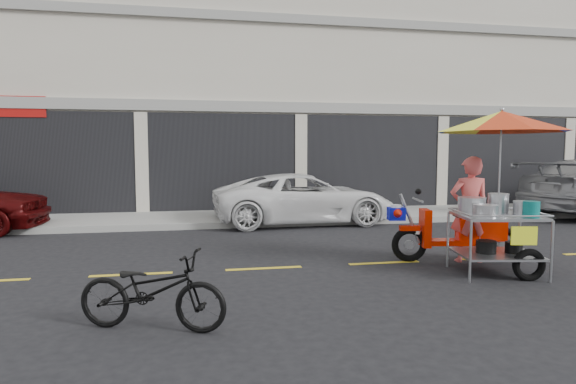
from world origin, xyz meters
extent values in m
plane|color=black|center=(0.00, 0.00, 0.00)|extent=(90.00, 90.00, 0.00)
cube|color=gray|center=(0.00, 5.50, 0.07)|extent=(45.00, 3.00, 0.15)
cube|color=beige|center=(0.00, 10.50, 4.00)|extent=(36.00, 8.00, 8.00)
cube|color=black|center=(0.00, 6.47, 1.45)|extent=(35.28, 0.06, 2.90)
cube|color=gray|center=(0.00, 6.45, 3.10)|extent=(36.00, 0.12, 0.30)
cube|color=gray|center=(0.00, 6.45, 5.60)|extent=(36.00, 0.12, 0.25)
cube|color=gold|center=(0.00, 0.00, 0.00)|extent=(42.00, 0.10, 0.01)
imported|color=white|center=(-0.35, 4.52, 0.64)|extent=(4.66, 2.30, 1.27)
imported|color=black|center=(-3.48, -2.35, 0.41)|extent=(1.67, 1.04, 0.83)
torus|color=black|center=(0.44, 0.01, 0.29)|extent=(0.60, 0.22, 0.59)
torus|color=black|center=(1.97, -0.27, 0.29)|extent=(0.60, 0.22, 0.59)
cylinder|color=#9EA0A5|center=(0.44, 0.01, 0.29)|extent=(0.15, 0.09, 0.14)
cylinder|color=#9EA0A5|center=(1.97, -0.27, 0.29)|extent=(0.15, 0.09, 0.14)
cube|color=red|center=(0.44, 0.01, 0.57)|extent=(0.35, 0.18, 0.08)
cylinder|color=#9EA0A5|center=(0.44, 0.01, 0.72)|extent=(0.38, 0.12, 0.84)
cube|color=red|center=(0.70, -0.03, 0.57)|extent=(0.19, 0.37, 0.62)
cube|color=red|center=(1.16, -0.12, 0.33)|extent=(0.87, 0.44, 0.08)
cube|color=red|center=(1.62, -0.20, 0.57)|extent=(0.81, 0.41, 0.41)
cube|color=black|center=(1.51, -0.18, 0.81)|extent=(0.71, 0.37, 0.10)
cylinder|color=#9EA0A5|center=(0.57, -0.01, 1.04)|extent=(0.14, 0.57, 0.04)
sphere|color=black|center=(0.66, 0.18, 1.16)|extent=(0.10, 0.10, 0.10)
cylinder|color=white|center=(0.57, -0.01, 0.50)|extent=(0.14, 0.14, 0.05)
cube|color=#060C9F|center=(0.22, 0.06, 0.81)|extent=(0.31, 0.27, 0.21)
cylinder|color=white|center=(0.22, 0.06, 0.93)|extent=(0.19, 0.19, 0.05)
cone|color=red|center=(0.19, -0.12, 0.83)|extent=(0.22, 0.26, 0.19)
torus|color=black|center=(1.60, -1.41, 0.23)|extent=(0.49, 0.19, 0.48)
cylinder|color=#9EA0A5|center=(0.72, -1.35, 0.44)|extent=(0.04, 0.04, 0.88)
cylinder|color=#9EA0A5|center=(0.89, -0.44, 0.44)|extent=(0.04, 0.04, 0.88)
cylinder|color=#9EA0A5|center=(1.84, -1.56, 0.44)|extent=(0.04, 0.04, 0.88)
cylinder|color=#9EA0A5|center=(2.01, -0.64, 0.44)|extent=(0.04, 0.04, 0.88)
cube|color=#9EA0A5|center=(1.36, -1.00, 0.31)|extent=(1.29, 1.12, 0.03)
cube|color=#9EA0A5|center=(1.36, -1.00, 0.88)|extent=(1.29, 1.12, 0.04)
cylinder|color=#9EA0A5|center=(1.28, -1.46, 0.94)|extent=(1.12, 0.23, 0.02)
cylinder|color=#9EA0A5|center=(1.45, -0.54, 0.94)|extent=(1.12, 0.23, 0.02)
cylinder|color=#9EA0A5|center=(0.80, -0.89, 0.94)|extent=(0.19, 0.92, 0.02)
cylinder|color=#9EA0A5|center=(1.92, -1.10, 0.94)|extent=(0.19, 0.92, 0.02)
cylinder|color=#9EA0A5|center=(1.45, -0.54, 0.31)|extent=(0.18, 0.77, 0.04)
cylinder|color=#9EA0A5|center=(1.45, -0.54, 0.83)|extent=(0.18, 0.77, 0.04)
cube|color=#E8F41F|center=(1.43, -1.51, 0.67)|extent=(0.36, 0.09, 0.26)
cylinder|color=#B7B7BC|center=(1.10, -0.74, 1.01)|extent=(0.47, 0.47, 0.22)
cylinder|color=#B7B7BC|center=(1.51, -0.79, 1.04)|extent=(0.35, 0.35, 0.28)
cylinder|color=#B7B7BC|center=(1.76, -1.02, 0.99)|extent=(0.32, 0.32, 0.18)
cylinder|color=#B7B7BC|center=(1.07, -1.13, 0.98)|extent=(0.40, 0.40, 0.15)
cylinder|color=#0B6865|center=(1.67, -1.32, 1.01)|extent=(0.27, 0.27, 0.23)
cylinder|color=black|center=(1.21, -0.97, 0.42)|extent=(0.34, 0.34, 0.19)
cylinder|color=black|center=(1.62, -1.04, 0.41)|extent=(0.29, 0.29, 0.17)
cylinder|color=#9EA0A5|center=(1.43, -0.91, 1.66)|extent=(0.03, 0.03, 1.55)
sphere|color=#9EA0A5|center=(1.43, -0.91, 2.45)|extent=(0.06, 0.06, 0.06)
imported|color=#E05652|center=(1.41, -0.16, 0.88)|extent=(0.71, 0.53, 1.76)
camera|label=1|loc=(-3.01, -7.36, 1.85)|focal=30.00mm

